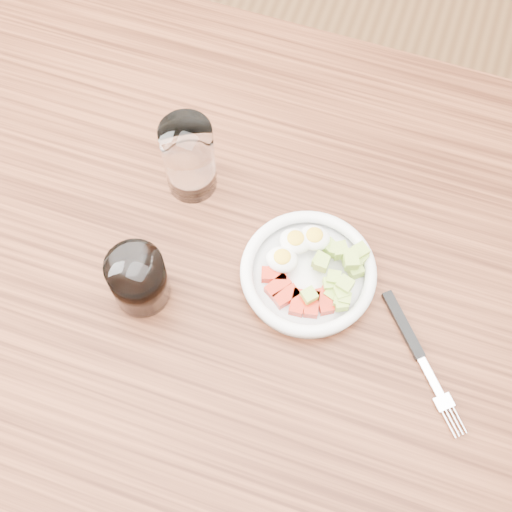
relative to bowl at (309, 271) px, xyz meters
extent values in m
plane|color=brown|center=(-0.07, -0.02, -0.79)|extent=(4.00, 4.00, 0.00)
cube|color=brown|center=(-0.72, 0.33, -0.42)|extent=(0.07, 0.07, 0.73)
cube|color=brown|center=(-0.07, -0.02, -0.04)|extent=(1.50, 0.90, 0.04)
cylinder|color=white|center=(0.00, 0.00, -0.01)|extent=(0.18, 0.18, 0.01)
torus|color=white|center=(0.00, 0.00, 0.00)|extent=(0.19, 0.19, 0.02)
cube|color=#B61E0B|center=(-0.04, -0.02, 0.00)|extent=(0.04, 0.03, 0.02)
cube|color=#B61E0B|center=(-0.03, -0.04, 0.00)|extent=(0.03, 0.04, 0.02)
cube|color=#B61E0B|center=(-0.02, -0.05, 0.00)|extent=(0.04, 0.04, 0.02)
cube|color=#B61E0B|center=(0.00, -0.05, 0.00)|extent=(0.02, 0.04, 0.02)
cube|color=#B61E0B|center=(0.02, -0.05, 0.00)|extent=(0.03, 0.04, 0.02)
cube|color=#B61E0B|center=(0.03, -0.04, 0.00)|extent=(0.03, 0.04, 0.02)
cube|color=#B61E0B|center=(0.04, -0.02, 0.00)|extent=(0.04, 0.04, 0.02)
ellipsoid|color=white|center=(-0.03, 0.03, 0.01)|extent=(0.04, 0.04, 0.02)
ellipsoid|color=yellow|center=(-0.03, 0.03, 0.02)|extent=(0.02, 0.02, 0.01)
ellipsoid|color=white|center=(-0.01, 0.05, 0.01)|extent=(0.04, 0.04, 0.02)
ellipsoid|color=yellow|center=(-0.01, 0.05, 0.02)|extent=(0.02, 0.02, 0.01)
ellipsoid|color=white|center=(-0.04, 0.00, 0.01)|extent=(0.04, 0.04, 0.02)
ellipsoid|color=yellow|center=(-0.04, 0.00, 0.02)|extent=(0.02, 0.02, 0.01)
cube|color=#A8C14A|center=(0.05, 0.03, 0.01)|extent=(0.03, 0.03, 0.02)
cube|color=#A8C14A|center=(0.04, -0.02, 0.00)|extent=(0.02, 0.02, 0.02)
cube|color=#A8C14A|center=(0.05, -0.03, 0.01)|extent=(0.02, 0.02, 0.02)
cube|color=#A8C14A|center=(0.06, 0.02, 0.00)|extent=(0.03, 0.03, 0.02)
cube|color=#A8C14A|center=(0.06, -0.03, 0.01)|extent=(0.02, 0.02, 0.02)
cube|color=#A8C14A|center=(0.05, -0.04, 0.01)|extent=(0.02, 0.02, 0.02)
cube|color=#A8C14A|center=(0.05, -0.01, 0.02)|extent=(0.02, 0.02, 0.02)
cube|color=#A8C14A|center=(0.03, -0.01, 0.01)|extent=(0.02, 0.02, 0.02)
cube|color=#A8C14A|center=(0.01, -0.04, 0.01)|extent=(0.03, 0.03, 0.02)
cube|color=#A8C14A|center=(0.01, 0.02, 0.01)|extent=(0.02, 0.02, 0.02)
cube|color=#A8C14A|center=(0.06, 0.04, 0.01)|extent=(0.03, 0.03, 0.02)
cube|color=#A8C14A|center=(0.06, 0.04, 0.01)|extent=(0.03, 0.03, 0.02)
cube|color=#A8C14A|center=(0.03, 0.04, 0.01)|extent=(0.03, 0.03, 0.02)
cube|color=#A8C14A|center=(0.03, -0.01, 0.01)|extent=(0.02, 0.02, 0.02)
cube|color=#A8C14A|center=(0.03, 0.04, 0.01)|extent=(0.02, 0.02, 0.02)
cube|color=#A8C14A|center=(0.05, 0.02, 0.02)|extent=(0.02, 0.02, 0.02)
cube|color=#A8C14A|center=(0.01, 0.01, 0.02)|extent=(0.02, 0.02, 0.02)
cube|color=#A8C14A|center=(0.02, 0.04, 0.00)|extent=(0.02, 0.02, 0.02)
cube|color=#A8C14A|center=(0.05, -0.02, 0.01)|extent=(0.03, 0.03, 0.02)
cube|color=black|center=(0.14, -0.03, -0.01)|extent=(0.08, 0.09, 0.01)
cube|color=silver|center=(0.19, -0.09, -0.01)|extent=(0.05, 0.05, 0.00)
cube|color=silver|center=(0.22, -0.11, -0.01)|extent=(0.03, 0.03, 0.00)
cylinder|color=silver|center=(0.23, -0.14, -0.01)|extent=(0.03, 0.03, 0.00)
cylinder|color=silver|center=(0.23, -0.14, -0.01)|extent=(0.03, 0.03, 0.00)
cylinder|color=silver|center=(0.24, -0.13, -0.01)|extent=(0.03, 0.03, 0.00)
cylinder|color=silver|center=(0.24, -0.13, -0.01)|extent=(0.03, 0.03, 0.00)
cylinder|color=white|center=(-0.21, 0.09, 0.05)|extent=(0.07, 0.07, 0.13)
cylinder|color=white|center=(-0.21, -0.10, 0.03)|extent=(0.08, 0.08, 0.09)
cylinder|color=black|center=(-0.21, -0.10, 0.02)|extent=(0.07, 0.07, 0.08)
camera|label=1|loc=(0.06, -0.39, 0.90)|focal=50.00mm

